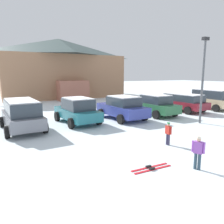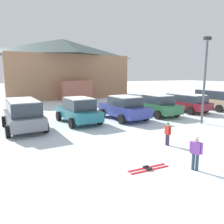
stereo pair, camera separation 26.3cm
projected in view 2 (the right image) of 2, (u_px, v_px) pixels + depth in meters
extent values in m
cube|color=#9D7051|center=(64.00, 77.00, 31.40)|extent=(15.58, 9.81, 5.62)
pyramid|color=#3B4D4B|center=(63.00, 48.00, 30.71)|extent=(16.19, 10.41, 2.40)
cube|color=#AA6551|center=(76.00, 90.00, 26.62)|extent=(3.61, 1.83, 2.40)
cube|color=slate|center=(23.00, 119.00, 12.63)|extent=(1.97, 4.49, 0.64)
cube|color=#2D3842|center=(23.00, 107.00, 12.43)|extent=(1.71, 3.42, 0.73)
cube|color=white|center=(22.00, 100.00, 12.36)|extent=(1.59, 3.25, 0.06)
cylinder|color=black|center=(4.00, 121.00, 13.38)|extent=(0.25, 0.65, 0.64)
cylinder|color=black|center=(36.00, 118.00, 14.32)|extent=(0.25, 0.65, 0.64)
cylinder|color=black|center=(8.00, 131.00, 11.05)|extent=(0.25, 0.65, 0.64)
cylinder|color=black|center=(46.00, 127.00, 11.98)|extent=(0.25, 0.65, 0.64)
cube|color=#23717E|center=(78.00, 113.00, 14.38)|extent=(2.01, 4.17, 0.61)
cube|color=#2D3842|center=(79.00, 104.00, 14.10)|extent=(1.66, 2.21, 0.69)
cube|color=white|center=(79.00, 98.00, 14.03)|extent=(1.55, 2.10, 0.06)
cylinder|color=black|center=(59.00, 116.00, 15.02)|extent=(0.26, 0.65, 0.64)
cylinder|color=black|center=(84.00, 114.00, 15.97)|extent=(0.26, 0.65, 0.64)
cylinder|color=black|center=(72.00, 123.00, 12.90)|extent=(0.26, 0.65, 0.64)
cylinder|color=black|center=(100.00, 120.00, 13.85)|extent=(0.26, 0.65, 0.64)
cube|color=#343F98|center=(123.00, 110.00, 15.54)|extent=(2.11, 4.27, 0.68)
cube|color=#2D3842|center=(125.00, 101.00, 15.25)|extent=(1.76, 2.27, 0.60)
cube|color=white|center=(125.00, 97.00, 15.19)|extent=(1.65, 2.15, 0.06)
cylinder|color=black|center=(102.00, 113.00, 16.18)|extent=(0.26, 0.65, 0.64)
cylinder|color=black|center=(125.00, 111.00, 17.19)|extent=(0.26, 0.65, 0.64)
cylinder|color=black|center=(122.00, 119.00, 14.00)|extent=(0.26, 0.65, 0.64)
cylinder|color=black|center=(146.00, 116.00, 15.00)|extent=(0.26, 0.65, 0.64)
cube|color=#2D6B41|center=(156.00, 107.00, 17.01)|extent=(1.85, 4.24, 0.64)
cube|color=#2D3842|center=(158.00, 99.00, 16.73)|extent=(1.57, 2.23, 0.61)
cube|color=white|center=(158.00, 95.00, 16.67)|extent=(1.47, 2.12, 0.06)
cylinder|color=black|center=(136.00, 110.00, 17.74)|extent=(0.24, 0.65, 0.64)
cylinder|color=black|center=(154.00, 108.00, 18.63)|extent=(0.24, 0.65, 0.64)
cylinder|color=black|center=(158.00, 115.00, 15.51)|extent=(0.24, 0.65, 0.64)
cylinder|color=black|center=(177.00, 113.00, 16.39)|extent=(0.24, 0.65, 0.64)
cube|color=maroon|center=(185.00, 104.00, 18.73)|extent=(2.10, 4.40, 0.57)
cube|color=#2D3842|center=(186.00, 98.00, 18.56)|extent=(1.81, 3.36, 0.56)
cube|color=white|center=(186.00, 94.00, 18.51)|extent=(1.69, 3.19, 0.06)
cylinder|color=black|center=(166.00, 107.00, 19.40)|extent=(0.27, 0.66, 0.64)
cylinder|color=black|center=(180.00, 105.00, 20.39)|extent=(0.27, 0.66, 0.64)
cylinder|color=black|center=(190.00, 111.00, 17.18)|extent=(0.27, 0.66, 0.64)
cylinder|color=black|center=(205.00, 109.00, 18.16)|extent=(0.27, 0.66, 0.64)
cube|color=tan|center=(214.00, 102.00, 19.84)|extent=(1.81, 4.25, 0.68)
cube|color=#2D3842|center=(215.00, 94.00, 19.65)|extent=(1.59, 3.23, 0.73)
cube|color=white|center=(216.00, 90.00, 19.58)|extent=(1.48, 3.07, 0.06)
cylinder|color=black|center=(195.00, 105.00, 20.63)|extent=(0.22, 0.64, 0.64)
cylinder|color=black|center=(209.00, 103.00, 21.49)|extent=(0.22, 0.64, 0.64)
cylinder|color=black|center=(219.00, 109.00, 18.32)|extent=(0.22, 0.64, 0.64)
cylinder|color=#2B404F|center=(193.00, 162.00, 7.33)|extent=(0.10, 0.10, 0.57)
cylinder|color=#2B404F|center=(197.00, 162.00, 7.26)|extent=(0.10, 0.10, 0.57)
cube|color=purple|center=(196.00, 148.00, 7.21)|extent=(0.28, 0.32, 0.40)
cylinder|color=purple|center=(191.00, 147.00, 7.31)|extent=(0.08, 0.08, 0.38)
cylinder|color=purple|center=(202.00, 149.00, 7.10)|extent=(0.08, 0.08, 0.38)
sphere|color=tan|center=(197.00, 140.00, 7.16)|extent=(0.15, 0.15, 0.15)
cylinder|color=beige|center=(197.00, 138.00, 7.15)|extent=(0.14, 0.14, 0.07)
cylinder|color=#322F4B|center=(168.00, 140.00, 9.79)|extent=(0.09, 0.09, 0.51)
cylinder|color=#322F4B|center=(167.00, 140.00, 9.89)|extent=(0.09, 0.09, 0.51)
cube|color=red|center=(168.00, 130.00, 9.76)|extent=(0.15, 0.25, 0.36)
cylinder|color=red|center=(170.00, 131.00, 9.62)|extent=(0.07, 0.07, 0.35)
cylinder|color=red|center=(165.00, 129.00, 9.90)|extent=(0.07, 0.07, 0.35)
sphere|color=tan|center=(168.00, 125.00, 9.72)|extent=(0.13, 0.13, 0.13)
cylinder|color=#2C9452|center=(168.00, 123.00, 9.71)|extent=(0.13, 0.13, 0.06)
cube|color=red|center=(147.00, 168.00, 7.51)|extent=(1.50, 0.13, 0.02)
cube|color=black|center=(146.00, 167.00, 7.48)|extent=(0.20, 0.09, 0.06)
cube|color=red|center=(150.00, 170.00, 7.33)|extent=(1.50, 0.13, 0.02)
cube|color=black|center=(149.00, 169.00, 7.31)|extent=(0.20, 0.09, 0.06)
cylinder|color=#515459|center=(204.00, 84.00, 13.78)|extent=(0.14, 0.14, 5.18)
cube|color=#232326|center=(208.00, 38.00, 13.31)|extent=(0.44, 0.24, 0.20)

